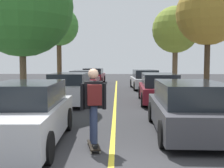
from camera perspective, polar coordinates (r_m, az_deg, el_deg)
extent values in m
cube|color=gold|center=(9.24, 0.39, -7.70)|extent=(0.12, 39.20, 0.01)
cube|color=#B7B7BC|center=(7.07, -17.17, -7.14)|extent=(1.85, 4.13, 0.75)
cube|color=black|center=(7.18, -16.79, -1.78)|extent=(1.59, 2.42, 0.53)
cylinder|color=black|center=(5.67, -13.09, -12.40)|extent=(0.24, 0.65, 0.64)
cylinder|color=black|center=(8.23, -9.05, -7.03)|extent=(0.24, 0.65, 0.64)
cylinder|color=black|center=(8.61, -19.74, -6.73)|extent=(0.24, 0.65, 0.64)
cube|color=#B7B7BC|center=(13.31, -8.37, -1.56)|extent=(1.82, 4.08, 0.76)
cube|color=black|center=(13.23, -8.43, 1.12)|extent=(1.58, 2.67, 0.49)
cylinder|color=black|center=(11.92, -5.79, -3.41)|extent=(0.24, 0.65, 0.64)
cylinder|color=black|center=(12.25, -13.22, -3.29)|extent=(0.24, 0.65, 0.64)
cylinder|color=black|center=(14.51, -4.27, -1.98)|extent=(0.24, 0.65, 0.64)
cylinder|color=black|center=(14.78, -10.43, -1.92)|extent=(0.24, 0.65, 0.64)
cube|color=maroon|center=(18.65, -5.62, 0.13)|extent=(1.91, 4.61, 0.71)
cube|color=black|center=(18.82, -5.56, 1.98)|extent=(1.66, 2.74, 0.48)
cylinder|color=black|center=(17.02, -3.28, -1.01)|extent=(0.23, 0.64, 0.64)
cylinder|color=black|center=(17.21, -9.02, -1.00)|extent=(0.23, 0.64, 0.64)
cylinder|color=black|center=(20.18, -2.70, -0.14)|extent=(0.23, 0.64, 0.64)
cylinder|color=black|center=(20.35, -7.56, -0.14)|extent=(0.23, 0.64, 0.64)
cube|color=maroon|center=(25.72, -3.74, 1.30)|extent=(1.92, 4.47, 0.67)
cube|color=black|center=(25.61, -3.77, 2.61)|extent=(1.65, 2.55, 0.51)
cylinder|color=black|center=(24.15, -2.18, 0.63)|extent=(0.24, 0.65, 0.64)
cylinder|color=black|center=(24.35, -6.10, 0.64)|extent=(0.24, 0.65, 0.64)
cylinder|color=black|center=(27.15, -1.62, 1.06)|extent=(0.24, 0.65, 0.64)
cylinder|color=black|center=(27.33, -5.11, 1.07)|extent=(0.24, 0.65, 0.64)
cube|color=#38383D|center=(8.11, 15.22, -5.94)|extent=(1.98, 4.30, 0.66)
cube|color=black|center=(7.90, 15.50, -1.70)|extent=(1.72, 2.93, 0.57)
cylinder|color=black|center=(9.39, 8.10, -5.58)|extent=(0.24, 0.65, 0.64)
cylinder|color=black|center=(9.71, 18.42, -5.43)|extent=(0.24, 0.65, 0.64)
cylinder|color=black|center=(6.62, 10.41, -9.90)|extent=(0.24, 0.65, 0.64)
cube|color=maroon|center=(13.78, 9.35, -1.62)|extent=(1.86, 4.39, 0.64)
cube|color=black|center=(13.58, 9.45, 0.87)|extent=(1.61, 2.99, 0.58)
cylinder|color=black|center=(15.19, 5.78, -1.70)|extent=(0.24, 0.65, 0.64)
cylinder|color=black|center=(15.34, 11.71, -1.71)|extent=(0.24, 0.65, 0.64)
cylinder|color=black|center=(12.29, 6.37, -3.17)|extent=(0.24, 0.65, 0.64)
cylinder|color=black|center=(12.47, 13.68, -3.16)|extent=(0.24, 0.65, 0.64)
cube|color=#B7B7BC|center=(20.45, 6.67, 0.37)|extent=(1.95, 4.19, 0.62)
cube|color=black|center=(20.45, 6.68, 2.04)|extent=(1.67, 2.45, 0.57)
cylinder|color=black|center=(21.72, 4.01, 0.19)|extent=(0.24, 0.65, 0.64)
cylinder|color=black|center=(21.93, 8.37, 0.19)|extent=(0.24, 0.65, 0.64)
cylinder|color=black|center=(19.02, 4.71, -0.44)|extent=(0.24, 0.65, 0.64)
cylinder|color=black|center=(19.25, 9.68, -0.42)|extent=(0.24, 0.65, 0.64)
cylinder|color=brown|center=(13.12, -17.49, 3.19)|extent=(0.29, 0.29, 3.13)
sphere|color=#2D6B28|center=(13.35, -17.77, 14.95)|extent=(4.51, 4.51, 4.51)
cylinder|color=#4C3823|center=(20.63, -10.57, 4.10)|extent=(0.33, 0.33, 3.39)
sphere|color=#3D7F33|center=(20.79, -10.68, 11.43)|extent=(2.80, 2.80, 2.80)
cylinder|color=#3D2D1E|center=(13.22, 18.56, 3.24)|extent=(0.25, 0.25, 3.15)
sphere|color=olive|center=(13.39, 18.82, 13.40)|extent=(2.80, 2.80, 2.80)
cylinder|color=brown|center=(20.05, 12.55, 3.41)|extent=(0.36, 0.36, 2.93)
sphere|color=olive|center=(20.16, 12.68, 10.65)|extent=(3.19, 3.19, 3.19)
cylinder|color=#B2140F|center=(13.57, 15.95, -2.19)|extent=(0.20, 0.20, 0.55)
sphere|color=#B2140F|center=(13.53, 15.98, -0.78)|extent=(0.18, 0.18, 0.18)
cube|color=black|center=(6.52, -3.72, -12.15)|extent=(0.38, 0.87, 0.02)
cylinder|color=beige|center=(6.85, -4.86, -11.88)|extent=(0.04, 0.06, 0.06)
cylinder|color=beige|center=(6.87, -3.24, -11.82)|extent=(0.04, 0.06, 0.06)
cylinder|color=beige|center=(6.20, -4.24, -13.64)|extent=(0.04, 0.06, 0.06)
cylinder|color=beige|center=(6.23, -2.46, -13.57)|extent=(0.04, 0.06, 0.06)
cube|color=#99999E|center=(6.85, -4.05, -11.53)|extent=(0.11, 0.06, 0.02)
cube|color=#99999E|center=(6.20, -3.35, -13.25)|extent=(0.11, 0.06, 0.02)
cube|color=black|center=(6.71, -3.94, -11.27)|extent=(0.15, 0.27, 0.06)
cube|color=black|center=(6.30, -3.49, -12.35)|extent=(0.15, 0.27, 0.06)
cylinder|color=#283351|center=(6.51, -3.87, -7.74)|extent=(0.18, 0.18, 0.83)
cylinder|color=#283351|center=(6.28, -3.62, -8.21)|extent=(0.18, 0.18, 0.83)
cube|color=black|center=(6.29, -3.77, -2.16)|extent=(0.44, 0.30, 0.59)
sphere|color=tan|center=(6.25, -3.80, 2.06)|extent=(0.23, 0.23, 0.23)
cylinder|color=black|center=(6.27, -6.00, -2.59)|extent=(0.11, 0.11, 0.58)
cylinder|color=black|center=(6.32, -1.56, -2.50)|extent=(0.11, 0.11, 0.58)
cube|color=#4C1414|center=(6.09, -3.56, -2.19)|extent=(0.33, 0.24, 0.44)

